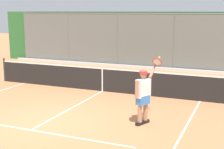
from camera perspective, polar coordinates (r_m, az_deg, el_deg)
name	(u,v)px	position (r m, az deg, el deg)	size (l,w,h in m)	color
ground_plane	(45,123)	(9.73, -11.75, -8.29)	(60.00, 60.00, 0.00)	#C67A4C
court_line_markings	(24,134)	(9.00, -15.28, -10.08)	(7.77, 8.64, 0.01)	white
fence_backdrop	(148,40)	(18.83, 6.38, 6.10)	(19.28, 1.37, 3.15)	slate
tennis_net	(102,79)	(13.03, -1.70, -0.84)	(9.98, 0.09, 1.07)	#2D2D2D
tennis_player	(143,94)	(9.22, 5.54, -3.37)	(0.51, 1.32, 1.84)	black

